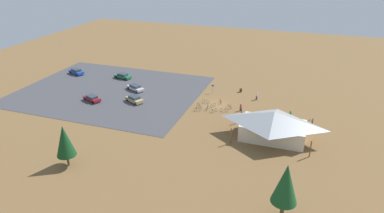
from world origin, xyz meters
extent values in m
plane|color=brown|center=(0.00, 0.00, 0.00)|extent=(160.00, 160.00, 0.00)
cube|color=#424247|center=(25.75, 0.37, 0.03)|extent=(41.46, 33.31, 0.05)
cube|color=beige|center=(-13.03, 10.69, 1.47)|extent=(10.93, 6.47, 2.94)
pyramid|color=#93999E|center=(-13.03, 10.69, 4.02)|extent=(13.19, 8.73, 2.18)
cylinder|color=brown|center=(-19.46, 6.49, 1.47)|extent=(0.20, 0.20, 2.94)
cylinder|color=brown|center=(-6.60, 6.49, 1.47)|extent=(0.20, 0.20, 2.94)
cylinder|color=brown|center=(-19.46, 14.89, 1.47)|extent=(0.20, 0.20, 2.94)
cylinder|color=brown|center=(-6.60, 14.89, 1.47)|extent=(0.20, 0.20, 2.94)
cylinder|color=brown|center=(-3.39, -8.90, 0.45)|extent=(0.60, 0.60, 0.90)
cylinder|color=#99999E|center=(2.60, -5.87, 1.10)|extent=(0.08, 0.08, 2.20)
cube|color=#1959B2|center=(2.60, -5.87, 1.90)|extent=(0.56, 0.04, 0.40)
cylinder|color=brown|center=(15.39, 29.53, 0.94)|extent=(0.33, 0.33, 1.88)
cone|color=#14421E|center=(15.39, 29.53, 4.36)|extent=(2.92, 2.92, 4.95)
cylinder|color=brown|center=(-16.65, 30.59, 1.33)|extent=(0.48, 0.48, 2.67)
cone|color=#194C23|center=(-16.65, 30.59, 5.28)|extent=(3.15, 3.15, 5.21)
torus|color=black|center=(1.10, 3.64, 0.36)|extent=(0.12, 0.73, 0.73)
torus|color=black|center=(1.22, 2.58, 0.36)|extent=(0.12, 0.73, 0.73)
cylinder|color=#197A7F|center=(1.16, 3.11, 0.48)|extent=(0.15, 0.98, 0.04)
cylinder|color=#197A7F|center=(1.14, 3.30, 0.57)|extent=(0.04, 0.04, 0.42)
cube|color=black|center=(1.14, 3.30, 0.78)|extent=(0.10, 0.21, 0.05)
cylinder|color=#197A7F|center=(1.21, 2.68, 0.62)|extent=(0.04, 0.04, 0.52)
cylinder|color=black|center=(1.21, 2.68, 0.88)|extent=(0.48, 0.09, 0.03)
torus|color=black|center=(2.95, 0.05, 0.37)|extent=(0.74, 0.12, 0.74)
torus|color=black|center=(1.97, 0.15, 0.37)|extent=(0.74, 0.12, 0.74)
cylinder|color=silver|center=(2.46, 0.10, 0.49)|extent=(0.91, 0.13, 0.04)
cylinder|color=silver|center=(2.64, 0.08, 0.56)|extent=(0.04, 0.04, 0.39)
cube|color=black|center=(2.64, 0.08, 0.76)|extent=(0.21, 0.10, 0.05)
cylinder|color=silver|center=(2.07, 0.14, 0.61)|extent=(0.04, 0.04, 0.47)
cylinder|color=black|center=(2.07, 0.14, 0.84)|extent=(0.08, 0.48, 0.03)
torus|color=black|center=(-0.39, -1.41, 0.38)|extent=(0.34, 0.70, 0.75)
torus|color=black|center=(-0.83, -0.41, 0.38)|extent=(0.34, 0.70, 0.75)
cylinder|color=orange|center=(-0.61, -0.91, 0.50)|extent=(0.44, 0.93, 0.04)
cylinder|color=orange|center=(-0.53, -1.09, 0.61)|extent=(0.04, 0.04, 0.47)
cube|color=black|center=(-0.53, -1.09, 0.85)|extent=(0.15, 0.22, 0.05)
cylinder|color=orange|center=(-0.79, -0.51, 0.63)|extent=(0.04, 0.04, 0.51)
cylinder|color=black|center=(-0.79, -0.51, 0.88)|extent=(0.45, 0.23, 0.03)
torus|color=black|center=(-2.89, 2.96, 0.36)|extent=(0.73, 0.12, 0.73)
torus|color=black|center=(-1.82, 3.08, 0.36)|extent=(0.73, 0.12, 0.73)
cylinder|color=#B7B7BC|center=(-2.36, 3.02, 0.48)|extent=(0.99, 0.14, 0.04)
cylinder|color=#B7B7BC|center=(-2.55, 3.00, 0.55)|extent=(0.04, 0.04, 0.38)
cube|color=black|center=(-2.55, 3.00, 0.75)|extent=(0.21, 0.10, 0.05)
cylinder|color=#B7B7BC|center=(-1.93, 3.06, 0.58)|extent=(0.04, 0.04, 0.43)
cylinder|color=black|center=(-1.93, 3.06, 0.79)|extent=(0.08, 0.48, 0.03)
torus|color=black|center=(-16.40, 2.17, 0.33)|extent=(0.12, 0.66, 0.66)
torus|color=black|center=(-16.52, 3.19, 0.33)|extent=(0.12, 0.66, 0.66)
cylinder|color=yellow|center=(-16.46, 2.68, 0.44)|extent=(0.15, 0.94, 0.04)
cylinder|color=yellow|center=(-16.44, 2.49, 0.50)|extent=(0.04, 0.04, 0.35)
cube|color=black|center=(-16.44, 2.49, 0.68)|extent=(0.10, 0.21, 0.05)
cylinder|color=yellow|center=(-16.51, 3.09, 0.54)|extent=(0.04, 0.04, 0.41)
cylinder|color=black|center=(-16.51, 3.09, 0.74)|extent=(0.48, 0.09, 0.03)
torus|color=black|center=(-2.65, 0.38, 0.32)|extent=(0.46, 0.50, 0.65)
torus|color=black|center=(-3.32, 1.11, 0.32)|extent=(0.46, 0.50, 0.65)
cylinder|color=black|center=(-2.99, 0.74, 0.43)|extent=(0.64, 0.70, 0.04)
cylinder|color=black|center=(-2.87, 0.61, 0.51)|extent=(0.04, 0.04, 0.38)
cube|color=black|center=(-2.87, 0.61, 0.71)|extent=(0.19, 0.20, 0.05)
cylinder|color=black|center=(-3.25, 1.03, 0.54)|extent=(0.04, 0.04, 0.44)
cylinder|color=black|center=(-3.25, 1.03, 0.76)|extent=(0.38, 0.35, 0.03)
torus|color=black|center=(-18.15, 2.78, 0.35)|extent=(0.69, 0.22, 0.70)
torus|color=black|center=(-19.15, 2.51, 0.35)|extent=(0.69, 0.22, 0.70)
cylinder|color=#722D9E|center=(-18.65, 2.64, 0.47)|extent=(0.93, 0.29, 0.04)
cylinder|color=#722D9E|center=(-18.47, 2.69, 0.58)|extent=(0.04, 0.04, 0.46)
cube|color=black|center=(-18.47, 2.69, 0.81)|extent=(0.21, 0.13, 0.05)
cylinder|color=#722D9E|center=(-19.05, 2.53, 0.59)|extent=(0.04, 0.04, 0.48)
cylinder|color=black|center=(-19.05, 2.53, 0.83)|extent=(0.16, 0.47, 0.03)
torus|color=black|center=(2.75, 2.79, 0.38)|extent=(0.59, 0.53, 0.75)
torus|color=black|center=(3.51, 2.12, 0.38)|extent=(0.59, 0.53, 0.75)
cylinder|color=#1E7F38|center=(3.13, 2.46, 0.50)|extent=(0.72, 0.64, 0.04)
cylinder|color=#1E7F38|center=(2.99, 2.58, 0.61)|extent=(0.04, 0.04, 0.47)
cube|color=black|center=(2.99, 2.58, 0.84)|extent=(0.20, 0.19, 0.05)
cylinder|color=#1E7F38|center=(3.43, 2.19, 0.64)|extent=(0.04, 0.04, 0.52)
cylinder|color=black|center=(3.43, 2.19, 0.89)|extent=(0.34, 0.38, 0.03)
torus|color=black|center=(3.32, 4.58, 0.34)|extent=(0.65, 0.31, 0.69)
torus|color=black|center=(2.42, 4.19, 0.34)|extent=(0.65, 0.31, 0.69)
cylinder|color=red|center=(2.87, 4.39, 0.46)|extent=(0.85, 0.39, 0.04)
cylinder|color=red|center=(3.03, 4.46, 0.57)|extent=(0.04, 0.04, 0.44)
cube|color=black|center=(3.03, 4.46, 0.79)|extent=(0.22, 0.15, 0.05)
cylinder|color=red|center=(2.51, 4.23, 0.57)|extent=(0.04, 0.04, 0.45)
cylinder|color=black|center=(2.51, 4.23, 0.79)|extent=(0.22, 0.45, 0.03)
torus|color=black|center=(0.12, 0.99, 0.34)|extent=(0.37, 0.60, 0.67)
torus|color=black|center=(0.66, 1.93, 0.34)|extent=(0.37, 0.60, 0.67)
cylinder|color=#2347B7|center=(0.39, 1.46, 0.45)|extent=(0.53, 0.88, 0.04)
cylinder|color=#2347B7|center=(0.29, 1.29, 0.53)|extent=(0.04, 0.04, 0.39)
cube|color=black|center=(0.29, 1.29, 0.72)|extent=(0.17, 0.21, 0.05)
cylinder|color=#2347B7|center=(0.61, 1.84, 0.58)|extent=(0.04, 0.04, 0.49)
cylinder|color=black|center=(0.61, 1.84, 0.82)|extent=(0.43, 0.27, 0.03)
torus|color=black|center=(-0.03, 4.38, 0.37)|extent=(0.55, 0.55, 0.74)
torus|color=black|center=(-0.80, 3.61, 0.37)|extent=(0.55, 0.55, 0.74)
cylinder|color=#197A7F|center=(-0.42, 4.00, 0.49)|extent=(0.73, 0.74, 0.04)
cylinder|color=#197A7F|center=(-0.28, 4.13, 0.56)|extent=(0.04, 0.04, 0.38)
cube|color=black|center=(-0.28, 4.13, 0.75)|extent=(0.20, 0.20, 0.05)
cylinder|color=#197A7F|center=(-0.73, 3.69, 0.60)|extent=(0.04, 0.04, 0.47)
cylinder|color=black|center=(-0.73, 3.69, 0.84)|extent=(0.36, 0.36, 0.03)
cube|color=#1E42B2|center=(40.63, -6.95, 0.60)|extent=(4.93, 3.34, 0.67)
cube|color=#2D3842|center=(40.63, -6.95, 1.21)|extent=(2.97, 2.40, 0.55)
cylinder|color=black|center=(42.37, -6.80, 0.37)|extent=(0.68, 0.44, 0.64)
cylinder|color=black|center=(41.80, -8.26, 0.37)|extent=(0.68, 0.44, 0.64)
cylinder|color=black|center=(39.46, -5.65, 0.37)|extent=(0.68, 0.44, 0.64)
cylinder|color=black|center=(38.89, -7.11, 0.37)|extent=(0.68, 0.44, 0.64)
cube|color=tan|center=(17.25, 4.58, 0.60)|extent=(4.69, 3.58, 0.66)
cube|color=#2D3842|center=(17.25, 4.58, 1.18)|extent=(2.89, 2.53, 0.50)
cylinder|color=black|center=(18.92, 4.64, 0.37)|extent=(0.67, 0.48, 0.64)
cylinder|color=black|center=(18.20, 3.20, 0.37)|extent=(0.67, 0.48, 0.64)
cylinder|color=black|center=(16.29, 5.96, 0.37)|extent=(0.67, 0.48, 0.64)
cylinder|color=black|center=(15.57, 4.51, 0.37)|extent=(0.67, 0.48, 0.64)
cube|color=#BCBCC1|center=(20.34, -1.71, 0.56)|extent=(5.00, 3.68, 0.59)
cube|color=#2D3842|center=(20.34, -1.71, 1.10)|extent=(3.05, 2.57, 0.49)
cylinder|color=black|center=(22.12, -1.71, 0.37)|extent=(0.67, 0.48, 0.64)
cylinder|color=black|center=(21.42, -3.12, 0.37)|extent=(0.67, 0.48, 0.64)
cylinder|color=black|center=(19.25, -0.30, 0.37)|extent=(0.67, 0.48, 0.64)
cylinder|color=black|center=(18.56, -1.71, 0.37)|extent=(0.67, 0.48, 0.64)
cube|color=#1E6B3D|center=(27.26, -8.01, 0.56)|extent=(4.67, 2.54, 0.58)
cube|color=#2D3842|center=(27.26, -8.01, 1.11)|extent=(2.72, 1.98, 0.51)
cylinder|color=black|center=(28.88, -7.52, 0.37)|extent=(0.67, 0.33, 0.64)
cylinder|color=black|center=(28.60, -9.04, 0.37)|extent=(0.67, 0.33, 0.64)
cylinder|color=black|center=(25.92, -6.97, 0.37)|extent=(0.67, 0.33, 0.64)
cylinder|color=black|center=(25.64, -8.50, 0.37)|extent=(0.67, 0.33, 0.64)
cube|color=maroon|center=(26.25, 7.15, 0.57)|extent=(4.57, 3.14, 0.60)
cube|color=#2D3842|center=(26.25, 7.15, 1.11)|extent=(2.76, 2.28, 0.46)
cylinder|color=black|center=(27.86, 7.35, 0.37)|extent=(0.68, 0.43, 0.64)
cylinder|color=black|center=(27.32, 5.93, 0.37)|extent=(0.68, 0.43, 0.64)
cylinder|color=black|center=(25.18, 8.38, 0.37)|extent=(0.68, 0.43, 0.64)
cylinder|color=black|center=(24.63, 6.96, 0.37)|extent=(0.68, 0.43, 0.64)
cube|color=#2D3347|center=(-15.38, 1.58, 0.41)|extent=(0.39, 0.40, 0.83)
cylinder|color=green|center=(-15.38, 1.58, 1.17)|extent=(0.36, 0.36, 0.69)
sphere|color=tan|center=(-15.38, 1.58, 1.64)|extent=(0.24, 0.24, 0.24)
cube|color=#2D3347|center=(-5.48, 1.38, 0.42)|extent=(0.40, 0.39, 0.83)
cylinder|color=red|center=(-5.48, 1.38, 1.14)|extent=(0.36, 0.36, 0.61)
sphere|color=tan|center=(-5.48, 1.38, 1.56)|extent=(0.24, 0.24, 0.24)
cube|color=#2D3347|center=(-7.62, -5.43, 0.44)|extent=(0.31, 0.37, 0.87)
cylinder|color=silver|center=(-7.62, -5.43, 1.15)|extent=(0.36, 0.36, 0.57)
sphere|color=tan|center=(-7.62, -5.43, 1.56)|extent=(0.24, 0.24, 0.24)
camera|label=1|loc=(-17.07, 65.20, 30.12)|focal=32.18mm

